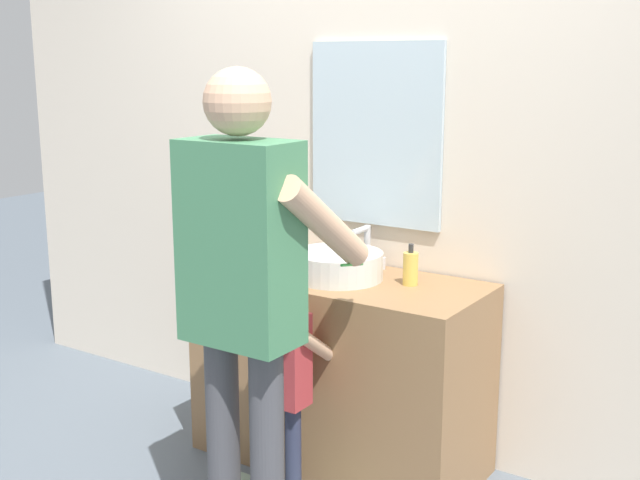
{
  "coord_description": "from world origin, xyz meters",
  "views": [
    {
      "loc": [
        1.71,
        -2.42,
        1.67
      ],
      "look_at": [
        0.0,
        0.15,
        0.99
      ],
      "focal_mm": 45.95,
      "sensor_mm": 36.0,
      "label": 1
    }
  ],
  "objects_px": {
    "soap_bottle": "(411,268)",
    "child_toddler": "(283,371)",
    "adult_parent": "(244,273)",
    "toothbrush_cup": "(279,253)"
  },
  "relations": [
    {
      "from": "soap_bottle",
      "to": "child_toddler",
      "type": "xyz_separation_m",
      "value": [
        -0.29,
        -0.46,
        -0.34
      ]
    },
    {
      "from": "soap_bottle",
      "to": "adult_parent",
      "type": "distance_m",
      "value": 0.81
    },
    {
      "from": "child_toddler",
      "to": "adult_parent",
      "type": "distance_m",
      "value": 0.56
    },
    {
      "from": "soap_bottle",
      "to": "adult_parent",
      "type": "height_order",
      "value": "adult_parent"
    },
    {
      "from": "soap_bottle",
      "to": "child_toddler",
      "type": "distance_m",
      "value": 0.64
    },
    {
      "from": "soap_bottle",
      "to": "adult_parent",
      "type": "relative_size",
      "value": 0.1
    },
    {
      "from": "soap_bottle",
      "to": "adult_parent",
      "type": "xyz_separation_m",
      "value": [
        -0.21,
        -0.77,
        0.12
      ]
    },
    {
      "from": "toothbrush_cup",
      "to": "adult_parent",
      "type": "relative_size",
      "value": 0.13
    },
    {
      "from": "toothbrush_cup",
      "to": "child_toddler",
      "type": "relative_size",
      "value": 0.23
    },
    {
      "from": "child_toddler",
      "to": "adult_parent",
      "type": "xyz_separation_m",
      "value": [
        0.08,
        -0.31,
        0.46
      ]
    }
  ]
}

